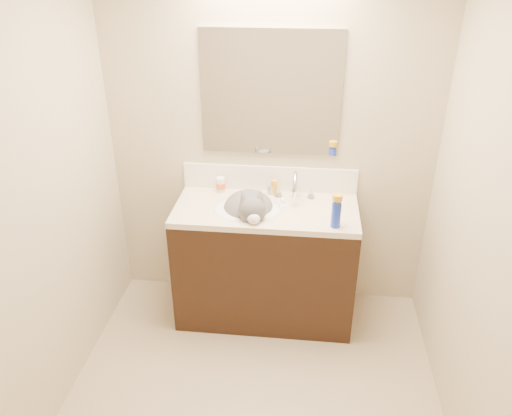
% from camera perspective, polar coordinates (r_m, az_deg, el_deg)
% --- Properties ---
extents(room_shell, '(2.24, 2.54, 2.52)m').
position_cam_1_polar(room_shell, '(2.11, -1.11, 2.82)').
color(room_shell, tan).
rests_on(room_shell, ground).
extents(vanity_cabinet, '(1.20, 0.55, 0.82)m').
position_cam_1_polar(vanity_cabinet, '(3.49, 1.08, -6.51)').
color(vanity_cabinet, black).
rests_on(vanity_cabinet, ground).
extents(counter_slab, '(1.20, 0.55, 0.04)m').
position_cam_1_polar(counter_slab, '(3.26, 1.14, -0.27)').
color(counter_slab, beige).
rests_on(counter_slab, vanity_cabinet).
extents(basin, '(0.45, 0.36, 0.14)m').
position_cam_1_polar(basin, '(3.27, -1.01, -1.18)').
color(basin, white).
rests_on(basin, vanity_cabinet).
extents(faucet, '(0.28, 0.20, 0.21)m').
position_cam_1_polar(faucet, '(3.33, 4.46, 2.29)').
color(faucet, silver).
rests_on(faucet, counter_slab).
extents(cat, '(0.45, 0.50, 0.35)m').
position_cam_1_polar(cat, '(3.25, -0.76, -0.26)').
color(cat, '#4E4C4E').
rests_on(cat, basin).
extents(backsplash, '(1.20, 0.02, 0.18)m').
position_cam_1_polar(backsplash, '(3.45, 1.56, 3.39)').
color(backsplash, white).
rests_on(backsplash, counter_slab).
extents(mirror, '(0.90, 0.02, 0.80)m').
position_cam_1_polar(mirror, '(3.25, 1.69, 12.91)').
color(mirror, white).
rests_on(mirror, room_shell).
extents(pill_bottle, '(0.06, 0.06, 0.11)m').
position_cam_1_polar(pill_bottle, '(3.45, -4.05, 2.67)').
color(pill_bottle, white).
rests_on(pill_bottle, counter_slab).
extents(pill_label, '(0.07, 0.07, 0.04)m').
position_cam_1_polar(pill_label, '(3.46, -4.05, 2.58)').
color(pill_label, orange).
rests_on(pill_label, pill_bottle).
extents(silver_jar, '(0.06, 0.06, 0.06)m').
position_cam_1_polar(silver_jar, '(3.42, 1.74, 2.11)').
color(silver_jar, '#B7B7BC').
rests_on(silver_jar, counter_slab).
extents(amber_bottle, '(0.05, 0.05, 0.10)m').
position_cam_1_polar(amber_bottle, '(3.41, 2.08, 2.38)').
color(amber_bottle, orange).
rests_on(amber_bottle, counter_slab).
extents(toothbrush, '(0.04, 0.14, 0.01)m').
position_cam_1_polar(toothbrush, '(3.31, 3.09, 0.59)').
color(toothbrush, white).
rests_on(toothbrush, counter_slab).
extents(toothbrush_head, '(0.02, 0.03, 0.02)m').
position_cam_1_polar(toothbrush_head, '(3.31, 3.09, 0.64)').
color(toothbrush_head, '#71B9F1').
rests_on(toothbrush_head, counter_slab).
extents(spray_can, '(0.07, 0.07, 0.16)m').
position_cam_1_polar(spray_can, '(3.04, 9.13, -0.80)').
color(spray_can, '#1A33BC').
rests_on(spray_can, counter_slab).
extents(spray_cap, '(0.07, 0.07, 0.04)m').
position_cam_1_polar(spray_cap, '(2.98, 9.30, 1.20)').
color(spray_cap, gold).
rests_on(spray_cap, spray_can).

